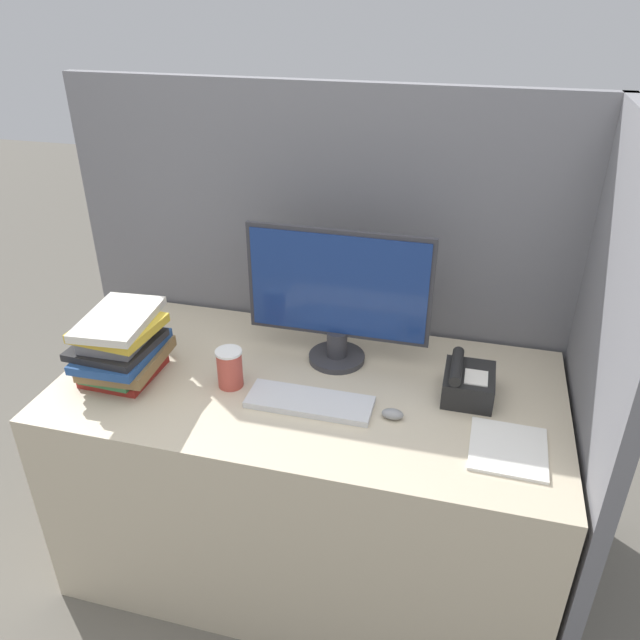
% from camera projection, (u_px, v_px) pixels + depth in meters
% --- Properties ---
extents(cubicle_panel_rear, '(2.01, 0.04, 1.64)m').
position_uv_depth(cubicle_panel_rear, '(340.00, 309.00, 2.36)').
color(cubicle_panel_rear, slate).
rests_on(cubicle_panel_rear, ground_plane).
extents(cubicle_panel_right, '(0.04, 0.88, 1.64)m').
position_uv_depth(cubicle_panel_right, '(588.00, 408.00, 1.82)').
color(cubicle_panel_right, slate).
rests_on(cubicle_panel_right, ground_plane).
extents(desk, '(1.61, 0.82, 0.77)m').
position_uv_depth(desk, '(310.00, 475.00, 2.19)').
color(desk, beige).
rests_on(desk, ground_plane).
extents(monitor, '(0.61, 0.19, 0.47)m').
position_uv_depth(monitor, '(338.00, 298.00, 2.02)').
color(monitor, '#333338').
rests_on(monitor, desk).
extents(keyboard, '(0.39, 0.13, 0.02)m').
position_uv_depth(keyboard, '(310.00, 402.00, 1.90)').
color(keyboard, silver).
rests_on(keyboard, desk).
extents(mouse, '(0.07, 0.04, 0.03)m').
position_uv_depth(mouse, '(393.00, 414.00, 1.84)').
color(mouse, gray).
rests_on(mouse, desk).
extents(coffee_cup, '(0.08, 0.08, 0.13)m').
position_uv_depth(coffee_cup, '(230.00, 368.00, 1.97)').
color(coffee_cup, '#BF4C3F').
rests_on(coffee_cup, desk).
extents(book_stack, '(0.26, 0.31, 0.23)m').
position_uv_depth(book_stack, '(122.00, 346.00, 2.00)').
color(book_stack, maroon).
rests_on(book_stack, desk).
extents(desk_telephone, '(0.15, 0.18, 0.12)m').
position_uv_depth(desk_telephone, '(467.00, 383.00, 1.93)').
color(desk_telephone, black).
rests_on(desk_telephone, desk).
extents(paper_pile, '(0.21, 0.23, 0.01)m').
position_uv_depth(paper_pile, '(508.00, 449.00, 1.72)').
color(paper_pile, white).
rests_on(paper_pile, desk).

